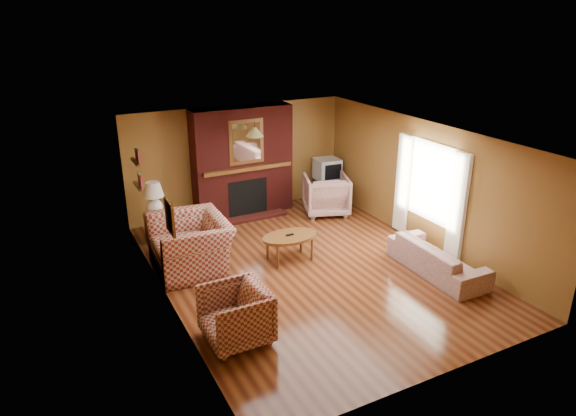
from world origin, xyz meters
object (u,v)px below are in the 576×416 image
plaid_loveseat (191,244)px  table_lamp (154,197)px  plaid_armchair (235,315)px  tv_stand (327,190)px  crt_tv (327,169)px  fireplace (243,163)px  floral_sofa (437,258)px  floral_armchair (326,195)px  coffee_table (290,238)px  side_table (157,227)px

plaid_loveseat → table_lamp: size_ratio=2.13×
plaid_armchair → tv_stand: (4.00, 4.19, -0.12)m
table_lamp → crt_tv: table_lamp is taller
crt_tv → fireplace: bearing=174.7°
tv_stand → floral_sofa: bearing=-88.1°
plaid_loveseat → crt_tv: size_ratio=2.47×
floral_armchair → tv_stand: size_ratio=1.74×
fireplace → crt_tv: size_ratio=4.16×
plaid_armchair → tv_stand: plaid_armchair is taller
floral_armchair → crt_tv: bearing=-102.4°
floral_armchair → table_lamp: 3.78m
floral_sofa → coffee_table: size_ratio=1.83×
plaid_loveseat → crt_tv: (3.90, 1.83, 0.34)m
tv_stand → floral_armchair: bearing=-118.1°
plaid_loveseat → side_table: plaid_loveseat is taller
plaid_armchair → coffee_table: plaid_armchair is taller
coffee_table → side_table: 2.79m
tv_stand → coffee_table: bearing=-129.2°
floral_armchair → coffee_table: bearing=63.3°
fireplace → table_lamp: fireplace is taller
plaid_loveseat → coffee_table: (1.70, -0.50, -0.03)m
fireplace → table_lamp: (-2.10, -0.53, -0.27)m
table_lamp → plaid_armchair: bearing=-87.8°
plaid_armchair → floral_armchair: bearing=133.8°
fireplace → floral_armchair: (1.64, -0.84, -0.74)m
fireplace → floral_armchair: size_ratio=2.47×
table_lamp → crt_tv: size_ratio=1.16×
floral_armchair → side_table: 3.75m
plaid_loveseat → table_lamp: 1.57m
plaid_loveseat → fireplace: bearing=139.5°
floral_armchair → tv_stand: bearing=-102.2°
coffee_table → table_lamp: size_ratio=1.55×
plaid_armchair → tv_stand: size_ratio=1.57×
crt_tv → plaid_loveseat: bearing=-154.8°
fireplace → tv_stand: size_ratio=4.31×
plaid_loveseat → floral_armchair: size_ratio=1.47×
tv_stand → fireplace: bearing=179.0°
fireplace → coffee_table: 2.64m
table_lamp → crt_tv: 4.17m
floral_armchair → side_table: size_ratio=1.81×
floral_sofa → floral_armchair: size_ratio=1.97×
floral_armchair → coffee_table: size_ratio=0.93×
tv_stand → crt_tv: crt_tv is taller
plaid_loveseat → table_lamp: (-0.25, 1.49, 0.45)m
fireplace → floral_sofa: (1.90, -4.13, -0.90)m
floral_sofa → table_lamp: bearing=49.3°
tv_stand → crt_tv: bearing=-85.9°
side_table → coffee_table: bearing=-45.6°
plaid_armchair → crt_tv: (4.00, 4.18, 0.41)m
table_lamp → tv_stand: (4.15, 0.35, -0.63)m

